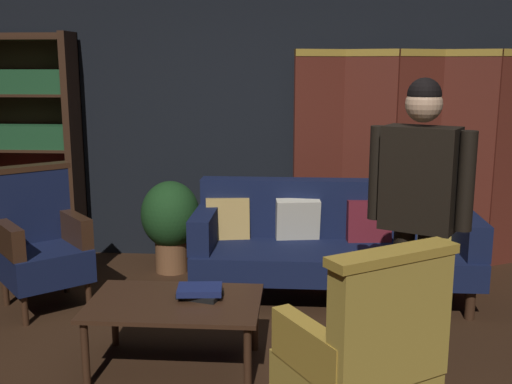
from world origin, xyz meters
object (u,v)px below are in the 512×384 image
at_px(velvet_couch, 333,239).
at_px(standing_figure, 419,201).
at_px(bookshelf, 29,143).
at_px(book_black_cloth, 200,295).
at_px(coffee_table, 175,308).
at_px(armchair_wing_left, 40,242).
at_px(armchair_gilt_accent, 363,360).
at_px(folding_screen, 417,156).
at_px(potted_plant, 171,220).
at_px(book_navy_cloth, 200,290).

xyz_separation_m(velvet_couch, standing_figure, (0.40, -1.19, 0.57)).
height_order(bookshelf, book_black_cloth, bookshelf).
bearing_deg(coffee_table, armchair_wing_left, 143.01).
bearing_deg(armchair_gilt_accent, book_black_cloth, 135.42).
bearing_deg(book_black_cloth, armchair_wing_left, 147.83).
distance_m(folding_screen, armchair_gilt_accent, 3.02).
bearing_deg(velvet_couch, coffee_table, -127.95).
height_order(folding_screen, potted_plant, folding_screen).
height_order(coffee_table, potted_plant, potted_plant).
bearing_deg(bookshelf, armchair_wing_left, -64.18).
bearing_deg(armchair_gilt_accent, standing_figure, 66.84).
height_order(coffee_table, armchair_wing_left, armchair_wing_left).
bearing_deg(coffee_table, potted_plant, 102.66).
bearing_deg(book_black_cloth, velvet_couch, 54.91).
relative_size(velvet_couch, potted_plant, 2.66).
distance_m(folding_screen, standing_figure, 2.05).
distance_m(armchair_wing_left, book_black_cloth, 1.56).
xyz_separation_m(folding_screen, book_navy_cloth, (-1.60, -2.03, -0.52)).
bearing_deg(velvet_couch, book_black_cloth, -125.09).
relative_size(velvet_couch, armchair_gilt_accent, 2.04).
distance_m(bookshelf, potted_plant, 1.49).
height_order(velvet_couch, standing_figure, standing_figure).
distance_m(potted_plant, book_navy_cloth, 1.75).
bearing_deg(coffee_table, standing_figure, 2.82).
xyz_separation_m(bookshelf, potted_plant, (1.33, -0.27, -0.62)).
relative_size(folding_screen, standing_figure, 1.26).
relative_size(standing_figure, book_navy_cloth, 6.56).
relative_size(coffee_table, standing_figure, 0.59).
relative_size(folding_screen, potted_plant, 2.69).
distance_m(velvet_couch, standing_figure, 1.38).
height_order(bookshelf, coffee_table, bookshelf).
bearing_deg(armchair_gilt_accent, armchair_wing_left, 142.38).
bearing_deg(standing_figure, armchair_wing_left, 162.20).
xyz_separation_m(armchair_gilt_accent, standing_figure, (0.37, 0.87, 0.54)).
bearing_deg(potted_plant, standing_figure, -43.22).
relative_size(folding_screen, coffee_table, 2.15).
xyz_separation_m(coffee_table, book_black_cloth, (0.14, 0.06, 0.06)).
bearing_deg(armchair_wing_left, velvet_couch, 9.65).
bearing_deg(book_navy_cloth, armchair_wing_left, 147.83).
bearing_deg(book_black_cloth, bookshelf, 133.79).
xyz_separation_m(coffee_table, book_navy_cloth, (0.14, 0.06, 0.10)).
bearing_deg(armchair_gilt_accent, folding_screen, 75.85).
height_order(folding_screen, standing_figure, folding_screen).
xyz_separation_m(bookshelf, book_black_cloth, (1.86, -1.94, -0.65)).
bearing_deg(standing_figure, bookshelf, 148.10).
bearing_deg(standing_figure, potted_plant, 136.78).
distance_m(armchair_wing_left, potted_plant, 1.16).
relative_size(velvet_couch, standing_figure, 1.25).
distance_m(armchair_gilt_accent, book_navy_cloth, 1.22).
xyz_separation_m(potted_plant, book_black_cloth, (0.53, -1.67, -0.02)).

